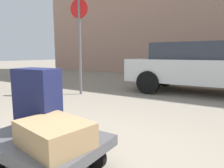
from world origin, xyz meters
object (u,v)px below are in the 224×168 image
(luggage_cart, at_px, (45,144))
(suitcase_tan_front_right, at_px, (55,134))
(no_parking_sign, at_px, (80,37))
(suitcase_navy_center, at_px, (38,99))
(parked_car, at_px, (206,67))

(luggage_cart, height_order, suitcase_tan_front_right, suitcase_tan_front_right)
(suitcase_tan_front_right, height_order, no_parking_sign, no_parking_sign)
(suitcase_navy_center, relative_size, suitcase_tan_front_right, 1.05)
(suitcase_navy_center, xyz_separation_m, parked_car, (0.93, 4.91, 0.11))
(suitcase_tan_front_right, xyz_separation_m, no_parking_sign, (-2.44, 3.20, 1.12))
(suitcase_navy_center, bearing_deg, parked_car, 73.16)
(luggage_cart, distance_m, parked_car, 5.11)
(suitcase_tan_front_right, height_order, parked_car, parked_car)
(parked_car, height_order, no_parking_sign, no_parking_sign)
(luggage_cart, xyz_separation_m, no_parking_sign, (-2.21, 3.11, 1.30))
(suitcase_navy_center, distance_m, no_parking_sign, 3.69)
(no_parking_sign, bearing_deg, suitcase_navy_center, -56.50)
(no_parking_sign, bearing_deg, luggage_cart, -54.61)
(suitcase_tan_front_right, bearing_deg, no_parking_sign, 138.01)
(parked_car, bearing_deg, suitcase_tan_front_right, -95.16)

